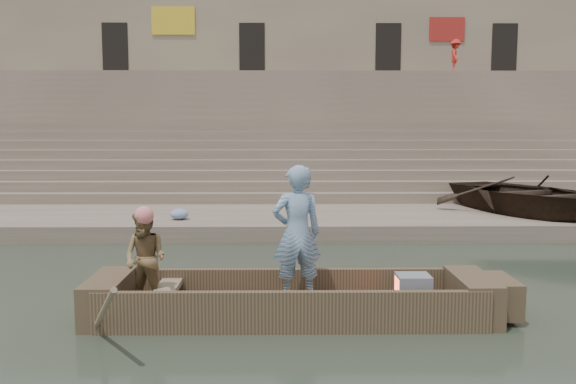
{
  "coord_description": "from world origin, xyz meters",
  "views": [
    {
      "loc": [
        -0.52,
        -7.58,
        2.7
      ],
      "look_at": [
        -0.38,
        4.15,
        1.4
      ],
      "focal_mm": 37.67,
      "sensor_mm": 36.0,
      "label": 1
    }
  ],
  "objects_px": {
    "beached_rowboat": "(528,194)",
    "rowing_man": "(145,259)",
    "television": "(412,289)",
    "pedestrian": "(456,56)",
    "main_rowboat": "(291,311)",
    "standing_man": "(297,233)"
  },
  "relations": [
    {
      "from": "beached_rowboat",
      "to": "rowing_man",
      "type": "bearing_deg",
      "value": -160.88
    },
    {
      "from": "television",
      "to": "pedestrian",
      "type": "height_order",
      "value": "pedestrian"
    },
    {
      "from": "main_rowboat",
      "to": "rowing_man",
      "type": "distance_m",
      "value": 2.14
    },
    {
      "from": "standing_man",
      "to": "pedestrian",
      "type": "relative_size",
      "value": 1.19
    },
    {
      "from": "main_rowboat",
      "to": "beached_rowboat",
      "type": "xyz_separation_m",
      "value": [
        6.33,
        7.35,
        0.79
      ]
    },
    {
      "from": "beached_rowboat",
      "to": "pedestrian",
      "type": "height_order",
      "value": "pedestrian"
    },
    {
      "from": "television",
      "to": "beached_rowboat",
      "type": "relative_size",
      "value": 0.1
    },
    {
      "from": "rowing_man",
      "to": "beached_rowboat",
      "type": "distance_m",
      "value": 11.17
    },
    {
      "from": "rowing_man",
      "to": "television",
      "type": "xyz_separation_m",
      "value": [
        3.7,
        0.09,
        -0.46
      ]
    },
    {
      "from": "rowing_man",
      "to": "pedestrian",
      "type": "distance_m",
      "value": 24.31
    },
    {
      "from": "standing_man",
      "to": "television",
      "type": "distance_m",
      "value": 1.79
    },
    {
      "from": "standing_man",
      "to": "pedestrian",
      "type": "distance_m",
      "value": 23.24
    },
    {
      "from": "main_rowboat",
      "to": "rowing_man",
      "type": "xyz_separation_m",
      "value": [
        -2.0,
        -0.09,
        0.77
      ]
    },
    {
      "from": "beached_rowboat",
      "to": "standing_man",
      "type": "bearing_deg",
      "value": -153.49
    },
    {
      "from": "main_rowboat",
      "to": "pedestrian",
      "type": "bearing_deg",
      "value": 68.74
    },
    {
      "from": "standing_man",
      "to": "beached_rowboat",
      "type": "relative_size",
      "value": 0.4
    },
    {
      "from": "main_rowboat",
      "to": "pedestrian",
      "type": "height_order",
      "value": "pedestrian"
    },
    {
      "from": "rowing_man",
      "to": "television",
      "type": "bearing_deg",
      "value": 25.46
    },
    {
      "from": "beached_rowboat",
      "to": "pedestrian",
      "type": "distance_m",
      "value": 15.01
    },
    {
      "from": "pedestrian",
      "to": "beached_rowboat",
      "type": "bearing_deg",
      "value": -175.0
    },
    {
      "from": "rowing_man",
      "to": "beached_rowboat",
      "type": "bearing_deg",
      "value": 65.84
    },
    {
      "from": "beached_rowboat",
      "to": "main_rowboat",
      "type": "bearing_deg",
      "value": -153.39
    }
  ]
}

